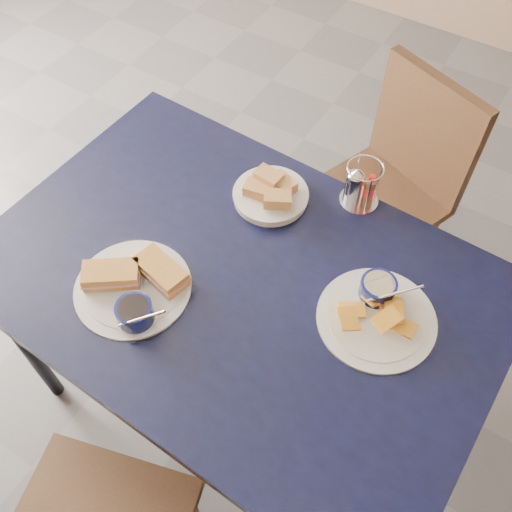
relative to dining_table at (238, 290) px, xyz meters
The scene contains 7 objects.
ground 0.70m from the dining_table, 165.52° to the left, with size 6.00×6.00×0.00m, color #4E4F53.
dining_table is the anchor object (origin of this frame).
chair_far 0.83m from the dining_table, 81.68° to the left, with size 0.52×0.52×0.87m.
sandwich_plate 0.27m from the dining_table, 139.36° to the right, with size 0.31×0.30×0.12m.
plantain_plate 0.37m from the dining_table, 15.41° to the left, with size 0.29×0.29×0.12m.
bread_basket 0.29m from the dining_table, 103.67° to the left, with size 0.21×0.21×0.07m.
condiment_caddy 0.44m from the dining_table, 70.28° to the left, with size 0.11×0.11×0.14m.
Camera 1 is at (0.55, -0.68, 1.97)m, focal length 40.00 mm.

